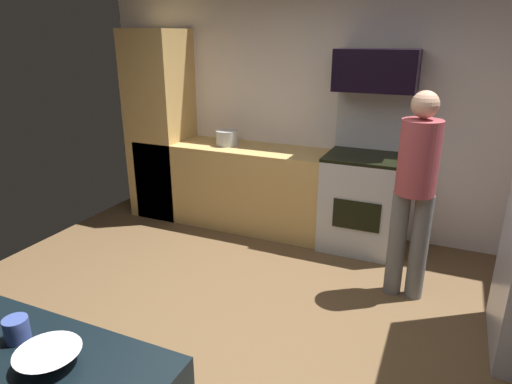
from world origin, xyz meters
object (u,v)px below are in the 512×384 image
Objects in this scene: oven_range at (364,197)px; mixing_bowl_prep at (49,358)px; stock_pot at (227,138)px; microwave at (376,70)px; mug_tea at (17,330)px; person_cook at (415,187)px.

oven_range reaches higher than mixing_bowl_prep.
oven_range is 3.39m from mixing_bowl_prep.
mixing_bowl_prep is 3.47m from stock_pot.
mug_tea is at bearing -102.49° from microwave.
microwave is 3.02× the size of stock_pot.
person_cook is at bearing -59.70° from microwave.
person_cook reaches higher than stock_pot.
oven_range is 1.58m from stock_pot.
microwave is (0.00, 0.09, 1.21)m from oven_range.
stock_pot reaches higher than mug_tea.
mug_tea is (-0.74, -3.35, -0.78)m from microwave.
oven_range is 0.93× the size of person_cook.
mixing_bowl_prep is 2.42× the size of mug_tea.
oven_range reaches higher than stock_pot.
mug_tea reaches higher than mixing_bowl_prep.
mug_tea is at bearing 166.24° from mixing_bowl_prep.
mixing_bowl_prep is at bearing -111.90° from person_cook.
stock_pot is (-1.00, 3.33, 0.05)m from mixing_bowl_prep.
stock_pot is at bearing -176.98° from microwave.
oven_range is at bearing -90.00° from microwave.
microwave is at bearing 77.51° from mug_tea.
microwave reaches higher than oven_range.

